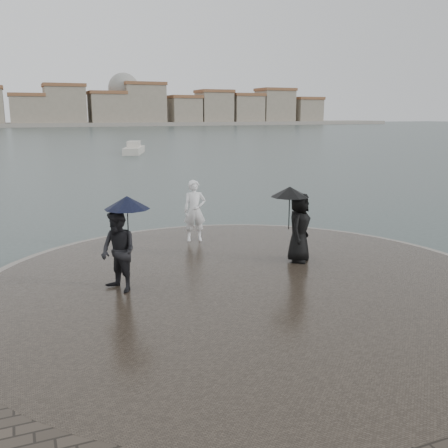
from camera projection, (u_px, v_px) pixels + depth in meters
name	position (u px, v px, depth m)	size (l,w,h in m)	color
ground	(336.00, 368.00, 8.23)	(400.00, 400.00, 0.00)	#2B3835
kerb_ring	(246.00, 291.00, 11.34)	(12.50, 12.50, 0.32)	gray
quay_tip	(246.00, 290.00, 11.34)	(11.90, 11.90, 0.36)	#2D261E
statue	(195.00, 211.00, 14.83)	(0.67, 0.44, 1.83)	white
visitor_left	(120.00, 241.00, 10.58)	(1.23, 1.12, 2.04)	black
visitor_right	(297.00, 220.00, 12.69)	(1.25, 1.10, 1.95)	black
far_skyline	(5.00, 108.00, 149.42)	(260.00, 20.00, 37.00)	gray
boats	(23.00, 158.00, 42.76)	(25.91, 16.15, 1.50)	beige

